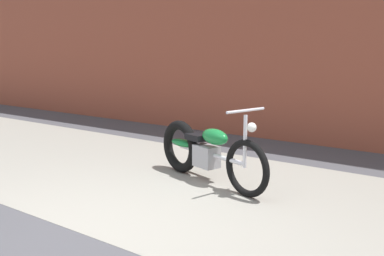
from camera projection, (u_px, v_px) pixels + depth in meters
ground_plane at (87, 236)px, 3.91m from camera, size 80.00×80.00×0.00m
sidewalk_slab at (195, 187)px, 5.31m from camera, size 36.00×3.50×0.01m
motorcycle_green at (203, 151)px, 5.51m from camera, size 1.95×0.81×1.03m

